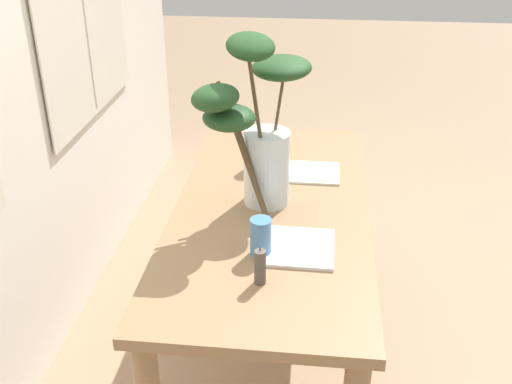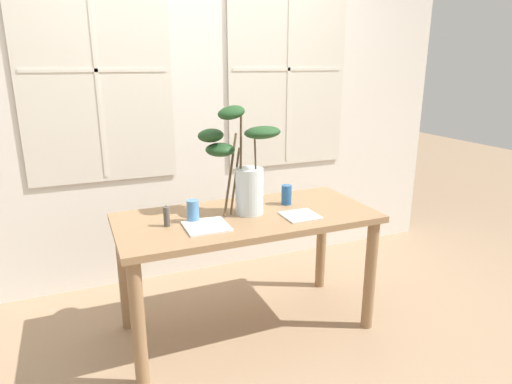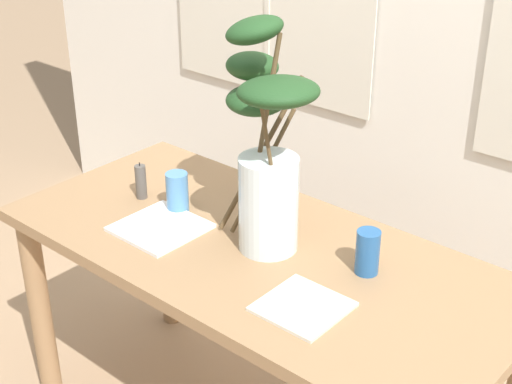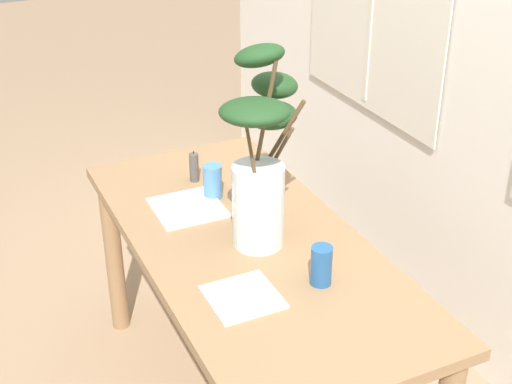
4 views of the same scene
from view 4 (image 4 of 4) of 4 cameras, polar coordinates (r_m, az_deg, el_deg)
name	(u,v)px [view 4 (image 4 of 4)]	position (r m, az deg, el deg)	size (l,w,h in m)	color
back_wall_with_windows	(510,15)	(2.71, 19.19, 12.92)	(4.27, 0.14, 2.80)	silver
dining_table	(249,271)	(2.50, -0.58, -6.14)	(1.55, 0.71, 0.77)	#93704C
vase_with_branches	(261,157)	(2.32, 0.41, 2.71)	(0.51, 0.45, 0.67)	silver
drinking_glass_blue_left	(213,182)	(2.67, -3.40, 0.81)	(0.07, 0.07, 0.13)	#4C84BC
drinking_glass_blue_right	(321,265)	(2.20, 5.11, -5.72)	(0.07, 0.07, 0.13)	#235693
plate_square_left	(188,208)	(2.62, -5.36, -1.23)	(0.24, 0.24, 0.01)	white
plate_square_right	(243,297)	(2.17, -1.04, -8.18)	(0.20, 0.20, 0.01)	silver
pillar_candle	(194,167)	(2.80, -4.85, 1.93)	(0.04, 0.04, 0.13)	#514C47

